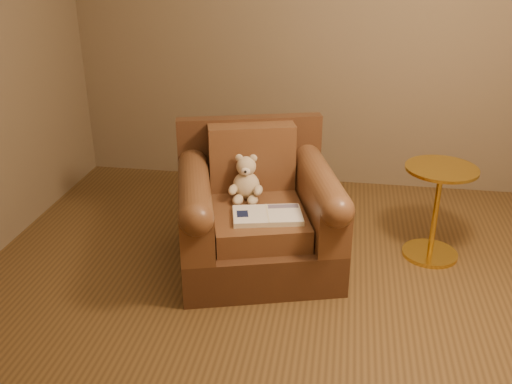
# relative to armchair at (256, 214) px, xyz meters

# --- Properties ---
(floor) EXTENTS (4.00, 4.00, 0.00)m
(floor) POSITION_rel_armchair_xyz_m (0.25, -0.58, -0.34)
(floor) COLOR brown
(floor) RESTS_ON ground
(armchair) EXTENTS (1.19, 1.16, 0.88)m
(armchair) POSITION_rel_armchair_xyz_m (0.00, 0.00, 0.00)
(armchair) COLOR #4B2C19
(armchair) RESTS_ON floor
(teddy_bear) EXTENTS (0.22, 0.25, 0.30)m
(teddy_bear) POSITION_rel_armchair_xyz_m (-0.08, 0.06, 0.19)
(teddy_bear) COLOR #CEB690
(teddy_bear) RESTS_ON armchair
(guidebook) EXTENTS (0.46, 0.34, 0.03)m
(guidebook) POSITION_rel_armchair_xyz_m (0.10, -0.20, 0.10)
(guidebook) COLOR beige
(guidebook) RESTS_ON armchair
(side_table) EXTENTS (0.46, 0.46, 0.64)m
(side_table) POSITION_rel_armchair_xyz_m (1.15, 0.24, 0.01)
(side_table) COLOR gold
(side_table) RESTS_ON floor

